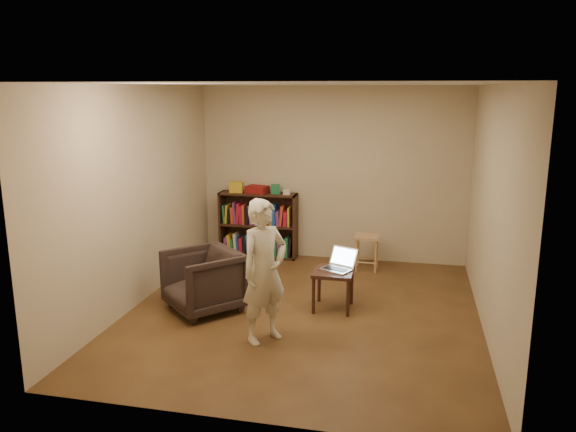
% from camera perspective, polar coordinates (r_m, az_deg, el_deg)
% --- Properties ---
extents(floor, '(4.50, 4.50, 0.00)m').
position_cam_1_polar(floor, '(6.64, 1.52, -9.78)').
color(floor, '#432B15').
rests_on(floor, ground).
extents(ceiling, '(4.50, 4.50, 0.00)m').
position_cam_1_polar(ceiling, '(6.13, 1.66, 13.26)').
color(ceiling, silver).
rests_on(ceiling, wall_back).
extents(wall_back, '(4.00, 0.00, 4.00)m').
position_cam_1_polar(wall_back, '(8.45, 4.50, 4.26)').
color(wall_back, beige).
rests_on(wall_back, floor).
extents(wall_left, '(0.00, 4.50, 4.50)m').
position_cam_1_polar(wall_left, '(6.92, -14.92, 1.95)').
color(wall_left, beige).
rests_on(wall_left, floor).
extents(wall_right, '(0.00, 4.50, 4.50)m').
position_cam_1_polar(wall_right, '(6.21, 20.02, 0.40)').
color(wall_right, beige).
rests_on(wall_right, floor).
extents(bookshelf, '(1.20, 0.30, 1.00)m').
position_cam_1_polar(bookshelf, '(8.69, -3.00, -1.27)').
color(bookshelf, black).
rests_on(bookshelf, floor).
extents(box_yellow, '(0.22, 0.18, 0.16)m').
position_cam_1_polar(box_yellow, '(8.62, -5.29, 2.94)').
color(box_yellow, gold).
rests_on(box_yellow, bookshelf).
extents(red_cloth, '(0.36, 0.30, 0.11)m').
position_cam_1_polar(red_cloth, '(8.57, -3.16, 2.72)').
color(red_cloth, maroon).
rests_on(red_cloth, bookshelf).
extents(box_green, '(0.16, 0.16, 0.13)m').
position_cam_1_polar(box_green, '(8.49, -1.30, 2.74)').
color(box_green, '#1C693D').
rests_on(box_green, bookshelf).
extents(box_white, '(0.10, 0.10, 0.08)m').
position_cam_1_polar(box_white, '(8.42, -0.11, 2.46)').
color(box_white, beige).
rests_on(box_white, bookshelf).
extents(stool, '(0.35, 0.35, 0.50)m').
position_cam_1_polar(stool, '(8.12, 8.04, -2.64)').
color(stool, '#A3824F').
rests_on(stool, floor).
extents(armchair, '(1.11, 1.11, 0.72)m').
position_cam_1_polar(armchair, '(6.66, -8.60, -6.53)').
color(armchair, '#302320').
rests_on(armchair, floor).
extents(side_table, '(0.46, 0.46, 0.47)m').
position_cam_1_polar(side_table, '(6.64, 4.62, -6.22)').
color(side_table, black).
rests_on(side_table, floor).
extents(laptop, '(0.45, 0.46, 0.23)m').
position_cam_1_polar(laptop, '(6.68, 5.20, -4.91)').
color(laptop, '#B6B6BB').
rests_on(laptop, side_table).
extents(person, '(0.62, 0.65, 1.49)m').
position_cam_1_polar(person, '(5.71, -2.42, -5.63)').
color(person, beige).
rests_on(person, floor).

